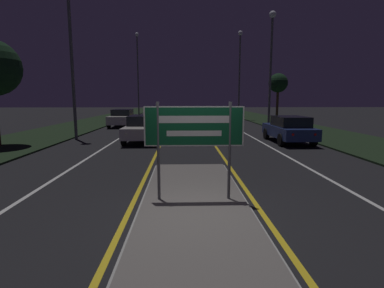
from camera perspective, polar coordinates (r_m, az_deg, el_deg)
ground_plane at (r=6.59m, az=0.62°, el=-13.12°), size 160.00×160.00×0.00m
median_island at (r=7.21m, az=0.39°, el=-10.82°), size 2.51×7.62×0.10m
verge_left at (r=27.80m, az=-21.25°, el=3.09°), size 5.00×100.00×0.08m
verge_right at (r=27.98m, az=18.63°, el=3.26°), size 5.00×100.00×0.08m
centre_line_yellow_left at (r=31.23m, az=-3.99°, el=4.13°), size 0.12×70.00×0.01m
centre_line_yellow_right at (r=31.26m, az=1.31°, el=4.16°), size 0.12×70.00×0.01m
lane_line_white_left at (r=31.46m, az=-9.03°, el=4.08°), size 0.12×70.00×0.01m
lane_line_white_right at (r=31.53m, az=6.34°, el=4.14°), size 0.12×70.00×0.01m
edge_line_white_left at (r=31.97m, az=-14.38°, el=3.99°), size 0.10×70.00×0.01m
edge_line_white_right at (r=32.09m, az=11.66°, el=4.10°), size 0.10×70.00×0.01m
highway_sign at (r=6.83m, az=0.40°, el=2.57°), size 2.28×0.07×2.27m
streetlight_left_near at (r=19.58m, az=-22.18°, el=19.01°), size 0.57×0.57×9.19m
streetlight_left_far at (r=42.03m, az=-10.30°, el=14.44°), size 0.50×0.50×11.08m
streetlight_right_near at (r=25.08m, az=14.85°, el=16.43°), size 0.55×0.55×9.08m
streetlight_right_far at (r=35.11m, az=9.07°, el=14.77°), size 0.52×0.52×9.87m
car_receding_0 at (r=17.57m, az=17.97°, el=2.77°), size 1.92×4.48×1.48m
car_receding_1 at (r=30.33m, az=3.99°, el=5.46°), size 1.94×4.17×1.46m
car_receding_2 at (r=39.82m, az=6.89°, el=6.16°), size 1.86×4.69×1.43m
car_approaching_0 at (r=17.53m, az=-9.23°, el=3.10°), size 1.92×4.84×1.48m
car_approaching_1 at (r=26.96m, az=-13.15°, el=4.89°), size 1.94×4.26×1.52m
roadside_palm_right at (r=30.74m, az=16.09°, el=10.99°), size 1.84×1.84×4.79m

